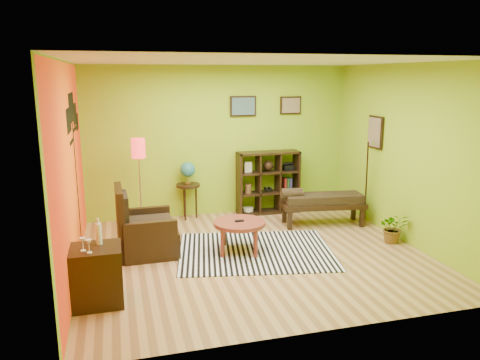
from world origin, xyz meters
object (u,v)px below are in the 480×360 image
object	(u,v)px
armchair	(143,233)
side_cabinet	(97,275)
cube_shelf	(269,182)
coffee_table	(239,226)
bench	(321,201)
floor_lamp	(139,157)
potted_plant	(393,231)
globe_table	(188,176)

from	to	relation	value
armchair	side_cabinet	xyz separation A→B (m)	(-0.62, -1.46, 0.03)
cube_shelf	coffee_table	bearing A→B (deg)	-120.31
bench	armchair	bearing A→B (deg)	-169.34
floor_lamp	potted_plant	bearing A→B (deg)	-22.98
floor_lamp	cube_shelf	world-z (taller)	floor_lamp
armchair	floor_lamp	bearing A→B (deg)	87.94
armchair	bench	size ratio (longest dim) A/B	0.68
side_cabinet	potted_plant	bearing A→B (deg)	11.33
globe_table	potted_plant	bearing A→B (deg)	-35.84
floor_lamp	globe_table	bearing A→B (deg)	29.41
coffee_table	cube_shelf	bearing A→B (deg)	59.69
cube_shelf	bench	size ratio (longest dim) A/B	0.78
armchair	cube_shelf	xyz separation A→B (m)	(2.49, 1.56, 0.29)
armchair	cube_shelf	world-z (taller)	cube_shelf
floor_lamp	bench	size ratio (longest dim) A/B	1.04
cube_shelf	bench	world-z (taller)	cube_shelf
globe_table	bench	size ratio (longest dim) A/B	0.70
side_cabinet	bench	distance (m)	4.29
side_cabinet	potted_plant	size ratio (longest dim) A/B	2.05
armchair	potted_plant	size ratio (longest dim) A/B	2.12
globe_table	armchair	bearing A→B (deg)	-120.51
bench	coffee_table	bearing A→B (deg)	-152.87
globe_table	potted_plant	distance (m)	3.69
coffee_table	potted_plant	world-z (taller)	coffee_table
cube_shelf	potted_plant	bearing A→B (deg)	-56.77
globe_table	bench	distance (m)	2.45
side_cabinet	cube_shelf	world-z (taller)	cube_shelf
globe_table	side_cabinet	bearing A→B (deg)	-117.11
armchair	bench	world-z (taller)	armchair
armchair	potted_plant	bearing A→B (deg)	-8.13
coffee_table	cube_shelf	world-z (taller)	cube_shelf
armchair	cube_shelf	size ratio (longest dim) A/B	0.86
side_cabinet	globe_table	distance (m)	3.44
floor_lamp	bench	world-z (taller)	floor_lamp
potted_plant	armchair	bearing A→B (deg)	171.87
side_cabinet	floor_lamp	bearing A→B (deg)	75.34
floor_lamp	globe_table	world-z (taller)	floor_lamp
armchair	globe_table	distance (m)	1.90
coffee_table	potted_plant	size ratio (longest dim) A/B	1.59
globe_table	bench	world-z (taller)	globe_table
side_cabinet	floor_lamp	xyz separation A→B (m)	(0.66, 2.53, 0.94)
coffee_table	bench	distance (m)	1.95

